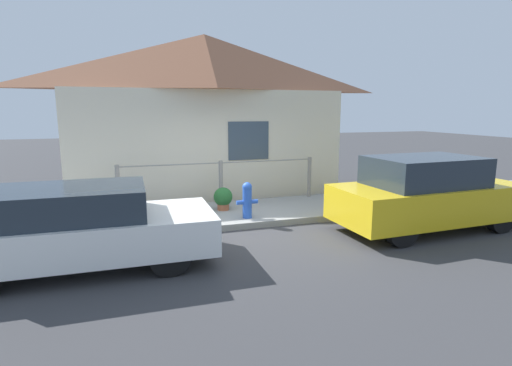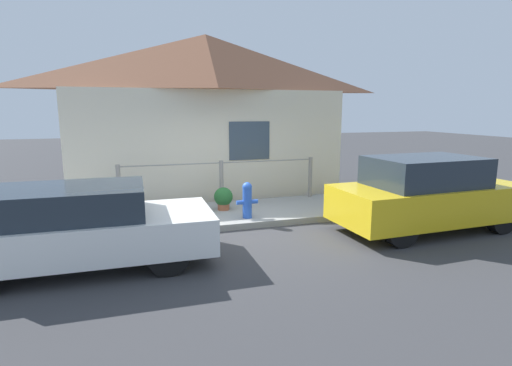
{
  "view_description": "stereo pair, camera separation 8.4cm",
  "coord_description": "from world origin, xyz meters",
  "px_view_note": "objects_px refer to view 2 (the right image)",
  "views": [
    {
      "loc": [
        -2.19,
        -7.52,
        2.42
      ],
      "look_at": [
        0.38,
        0.3,
        0.9
      ],
      "focal_mm": 28.0,
      "sensor_mm": 36.0,
      "label": 1
    },
    {
      "loc": [
        -2.11,
        -7.55,
        2.42
      ],
      "look_at": [
        0.38,
        0.3,
        0.9
      ],
      "focal_mm": 28.0,
      "sensor_mm": 36.0,
      "label": 2
    }
  ],
  "objects_px": {
    "car_right": "(427,194)",
    "potted_plant_near_hydrant": "(223,198)",
    "fire_hydrant": "(247,199)",
    "car_left": "(79,227)"
  },
  "relations": [
    {
      "from": "car_left",
      "to": "potted_plant_near_hydrant",
      "type": "bearing_deg",
      "value": 40.56
    },
    {
      "from": "car_right",
      "to": "potted_plant_near_hydrant",
      "type": "relative_size",
      "value": 7.51
    },
    {
      "from": "car_right",
      "to": "fire_hydrant",
      "type": "height_order",
      "value": "car_right"
    },
    {
      "from": "car_left",
      "to": "fire_hydrant",
      "type": "height_order",
      "value": "car_left"
    },
    {
      "from": "car_right",
      "to": "potted_plant_near_hydrant",
      "type": "bearing_deg",
      "value": 145.44
    },
    {
      "from": "car_left",
      "to": "potted_plant_near_hydrant",
      "type": "height_order",
      "value": "car_left"
    },
    {
      "from": "car_right",
      "to": "potted_plant_near_hydrant",
      "type": "xyz_separation_m",
      "value": [
        -3.67,
        2.34,
        -0.32
      ]
    },
    {
      "from": "car_right",
      "to": "fire_hydrant",
      "type": "distance_m",
      "value": 3.67
    },
    {
      "from": "car_right",
      "to": "potted_plant_near_hydrant",
      "type": "distance_m",
      "value": 4.36
    },
    {
      "from": "fire_hydrant",
      "to": "potted_plant_near_hydrant",
      "type": "distance_m",
      "value": 0.9
    }
  ]
}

